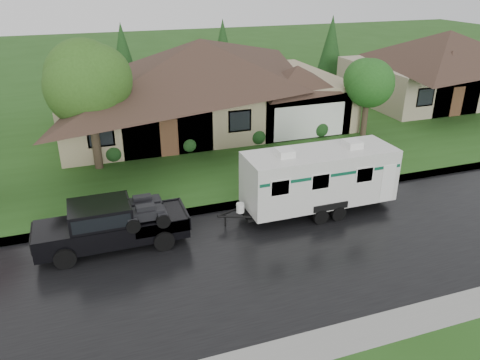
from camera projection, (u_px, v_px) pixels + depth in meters
name	position (u px, v px, depth m)	size (l,w,h in m)	color
ground	(246.00, 231.00, 18.93)	(140.00, 140.00, 0.00)	#244D18
road	(264.00, 258.00, 17.21)	(140.00, 8.00, 0.01)	black
curb	(229.00, 206.00, 20.83)	(140.00, 0.50, 0.15)	gray
lawn	(171.00, 124.00, 31.80)	(140.00, 26.00, 0.15)	#244D18
house_main	(206.00, 73.00, 30.05)	(19.44, 10.80, 6.90)	#9D8A6A
house_neighbor	(450.00, 59.00, 36.63)	(15.12, 9.72, 6.45)	tan
tree_left_green	(88.00, 82.00, 22.79)	(3.94, 3.94, 6.53)	#382B1E
tree_right_green	(369.00, 81.00, 28.12)	(2.98, 2.98, 4.93)	#382B1E
shrub_row	(224.00, 139.00, 27.27)	(13.60, 1.00, 1.00)	#143814
pickup_truck	(109.00, 223.00, 17.53)	(5.57, 2.12, 1.86)	black
travel_trailer	(319.00, 176.00, 19.93)	(6.87, 2.41, 3.08)	silver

